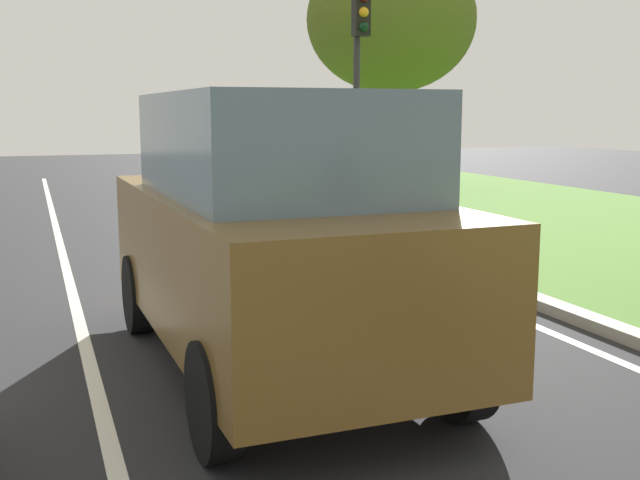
% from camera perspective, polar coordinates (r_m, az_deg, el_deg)
% --- Properties ---
extents(ground_plane, '(60.00, 60.00, 0.00)m').
position_cam_1_polar(ground_plane, '(10.87, -14.24, -2.26)').
color(ground_plane, '#262628').
extents(lane_line_center, '(0.12, 32.00, 0.01)m').
position_cam_1_polar(lane_line_center, '(10.82, -17.93, -2.47)').
color(lane_line_center, silver).
rests_on(lane_line_center, ground).
extents(lane_line_right_edge, '(0.12, 32.00, 0.01)m').
position_cam_1_polar(lane_line_right_edge, '(11.78, 3.43, -1.08)').
color(lane_line_right_edge, silver).
rests_on(lane_line_right_edge, ground).
extents(grass_verge_right, '(9.00, 48.00, 0.06)m').
position_cam_1_polar(grass_verge_right, '(14.44, 21.52, 0.33)').
color(grass_verge_right, '#548433').
rests_on(grass_verge_right, ground).
extents(curb_right, '(0.24, 48.00, 0.12)m').
position_cam_1_polar(curb_right, '(11.98, 5.62, -0.66)').
color(curb_right, '#9E9B93').
rests_on(curb_right, ground).
extents(car_suv_ahead, '(2.05, 4.54, 2.28)m').
position_cam_1_polar(car_suv_ahead, '(6.37, -3.46, 0.58)').
color(car_suv_ahead, brown).
rests_on(car_suv_ahead, ground).
extents(traffic_light_near_right, '(0.32, 0.50, 4.73)m').
position_cam_1_polar(traffic_light_near_right, '(16.07, 2.87, 13.20)').
color(traffic_light_near_right, '#2D2D2D').
rests_on(traffic_light_near_right, ground).
extents(tree_roadside_far, '(4.54, 4.54, 6.49)m').
position_cam_1_polar(tree_roadside_far, '(21.82, 5.21, 15.69)').
color(tree_roadside_far, '#4C331E').
rests_on(tree_roadside_far, ground).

